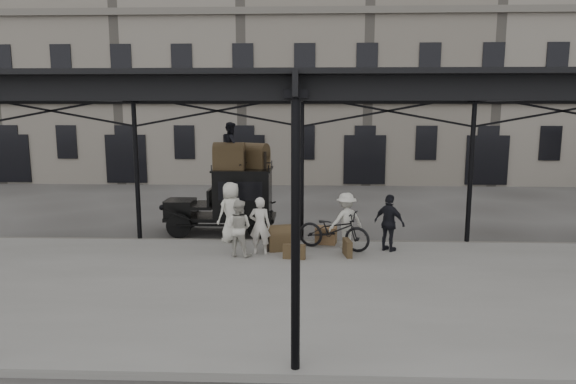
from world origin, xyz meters
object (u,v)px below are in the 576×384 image
porter_left (260,226)px  porter_official (389,223)px  steamer_trunk_roof_near (229,158)px  taxi (234,198)px  steamer_trunk_platform (282,239)px  bicycle (334,230)px

porter_left → porter_official: 3.62m
steamer_trunk_roof_near → taxi: bearing=71.9°
taxi → porter_left: 3.12m
taxi → steamer_trunk_platform: size_ratio=4.43×
taxi → steamer_trunk_platform: bearing=-54.8°
taxi → porter_official: bearing=-27.4°
porter_official → porter_left: bearing=47.1°
bicycle → porter_official: bearing=-72.8°
steamer_trunk_roof_near → steamer_trunk_platform: bearing=-50.6°
bicycle → steamer_trunk_platform: size_ratio=2.57×
porter_left → bicycle: bearing=-162.3°
steamer_trunk_roof_near → steamer_trunk_platform: 3.53m
bicycle → taxi: bearing=75.7°
steamer_trunk_roof_near → steamer_trunk_platform: size_ratio=1.20×
taxi → porter_official: 5.34m
steamer_trunk_platform → taxi: bearing=111.7°
porter_left → steamer_trunk_roof_near: steamer_trunk_roof_near is taller
porter_official → bicycle: size_ratio=0.76×
porter_left → steamer_trunk_platform: size_ratio=1.94×
steamer_trunk_roof_near → porter_official: bearing=-24.7°
porter_official → steamer_trunk_roof_near: bearing=15.6°
taxi → porter_official: (4.73, -2.46, -0.25)m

